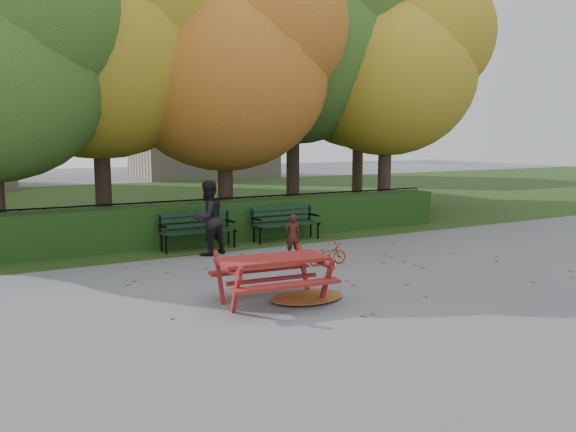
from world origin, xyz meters
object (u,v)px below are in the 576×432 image
tree_e (399,63)px  tree_g (369,70)px  tree_c (238,60)px  bench_right (285,220)px  child (293,235)px  bicycle (327,254)px  adult (208,218)px  bench_left (197,227)px  picnic_table (272,268)px  tree_d (307,35)px  tree_a (0,54)px  tree_b (112,33)px

tree_e → tree_g: (1.81, 3.99, 0.29)m
tree_c → tree_g: bearing=26.9°
bench_right → child: child is taller
tree_g → bicycle: (-7.85, -9.05, -5.14)m
tree_c → bicycle: tree_c is taller
child → adult: (-1.58, 1.09, 0.37)m
bench_left → bench_right: 2.40m
picnic_table → adult: adult is taller
tree_c → tree_d: bearing=22.6°
tree_a → tree_g: 14.18m
tree_d → picnic_table: size_ratio=5.13×
tree_g → picnic_table: tree_g is taller
tree_c → tree_e: 5.70m
bench_left → picnic_table: (-0.49, -4.86, 0.06)m
tree_a → picnic_table: 8.52m
child → tree_b: bearing=-44.0°
bicycle → bench_right: bearing=-7.4°
bench_left → picnic_table: 4.89m
tree_d → bench_left: bearing=-145.7°
tree_g → tree_b: bearing=-164.4°
tree_e → tree_g: tree_g is taller
picnic_table → bicycle: picnic_table is taller
bench_left → tree_d: bearing=34.3°
tree_c → bicycle: 6.99m
tree_b → adult: 6.07m
bench_right → child: bearing=-113.8°
bench_left → adult: 0.87m
tree_c → bench_left: 5.31m
tree_a → tree_g: bearing=17.2°
tree_g → bicycle: tree_g is taller
tree_c → picnic_table: bearing=-110.2°
bicycle → tree_g: bearing=-36.7°
tree_e → bicycle: 9.25m
tree_c → adult: (-2.15, -3.06, -3.98)m
child → bicycle: (0.22, -1.09, -0.25)m
adult → tree_a: bearing=-55.3°
child → adult: bearing=-17.5°
child → bench_left: bearing=-33.2°
tree_e → tree_a: bearing=-179.1°
tree_b → child: size_ratio=9.18×
tree_d → tree_g: bearing=29.6°
tree_g → bench_left: tree_g is taller
bench_right → picnic_table: bench_right is taller
tree_a → tree_g: size_ratio=0.88×
tree_b → bench_right: (3.54, -3.04, -4.88)m
tree_c → tree_d: tree_d is taller
tree_b → tree_e: tree_b is taller
tree_a → adult: bearing=-34.6°
bench_left → adult: adult is taller
picnic_table → adult: bearing=88.9°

